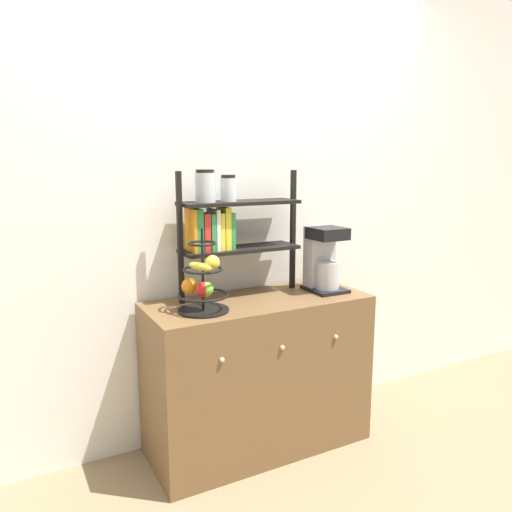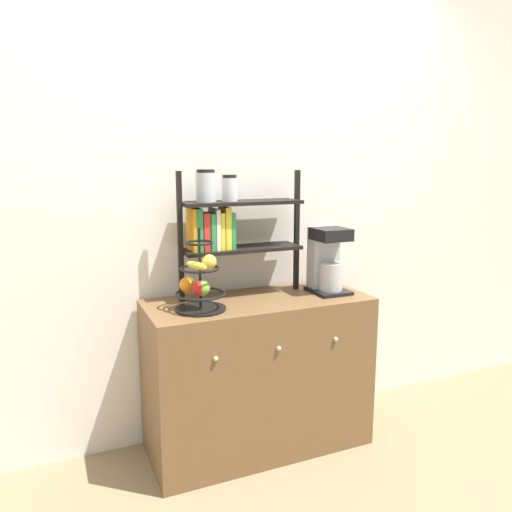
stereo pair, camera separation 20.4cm
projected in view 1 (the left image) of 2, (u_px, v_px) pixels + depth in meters
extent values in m
plane|color=#847051|center=(281.00, 467.00, 2.50)|extent=(12.00, 12.00, 0.00)
cube|color=silver|center=(234.00, 201.00, 2.71)|extent=(7.00, 0.05, 2.60)
cube|color=brown|center=(258.00, 374.00, 2.63)|extent=(1.15, 0.48, 0.81)
sphere|color=#B2AD8C|center=(222.00, 360.00, 2.23)|extent=(0.02, 0.02, 0.02)
sphere|color=#B2AD8C|center=(282.00, 348.00, 2.38)|extent=(0.02, 0.02, 0.02)
sphere|color=#B2AD8C|center=(336.00, 337.00, 2.53)|extent=(0.02, 0.02, 0.02)
cube|color=black|center=(325.00, 289.00, 2.73)|extent=(0.18, 0.22, 0.02)
cube|color=#B7B7BC|center=(319.00, 256.00, 2.75)|extent=(0.16, 0.09, 0.33)
cylinder|color=#B7B7BC|center=(327.00, 275.00, 2.69)|extent=(0.13, 0.13, 0.15)
cube|color=black|center=(328.00, 233.00, 2.66)|extent=(0.17, 0.18, 0.06)
cylinder|color=black|center=(204.00, 310.00, 2.36)|extent=(0.24, 0.24, 0.01)
cylinder|color=black|center=(203.00, 269.00, 2.32)|extent=(0.01, 0.01, 0.38)
torus|color=black|center=(203.00, 295.00, 2.34)|extent=(0.24, 0.24, 0.01)
torus|color=black|center=(203.00, 269.00, 2.32)|extent=(0.19, 0.19, 0.01)
torus|color=black|center=(202.00, 243.00, 2.30)|extent=(0.13, 0.13, 0.01)
sphere|color=red|center=(204.00, 289.00, 2.30)|extent=(0.07, 0.07, 0.07)
sphere|color=#6BAD33|center=(206.00, 289.00, 2.30)|extent=(0.07, 0.07, 0.07)
sphere|color=orange|center=(189.00, 286.00, 2.35)|extent=(0.08, 0.08, 0.08)
ellipsoid|color=yellow|center=(200.00, 267.00, 2.28)|extent=(0.09, 0.15, 0.04)
sphere|color=gold|center=(212.00, 263.00, 2.30)|extent=(0.07, 0.07, 0.07)
cube|color=black|center=(180.00, 239.00, 2.43)|extent=(0.02, 0.02, 0.65)
cube|color=black|center=(293.00, 230.00, 2.73)|extent=(0.02, 0.02, 0.65)
cube|color=black|center=(240.00, 249.00, 2.60)|extent=(0.63, 0.20, 0.02)
cube|color=black|center=(240.00, 203.00, 2.55)|extent=(0.63, 0.20, 0.02)
cube|color=orange|center=(191.00, 230.00, 2.45)|extent=(0.02, 0.14, 0.21)
cube|color=#2D8C47|center=(196.00, 230.00, 2.47)|extent=(0.03, 0.13, 0.21)
cube|color=red|center=(203.00, 232.00, 2.48)|extent=(0.03, 0.14, 0.19)
cube|color=#2D8C47|center=(209.00, 232.00, 2.50)|extent=(0.02, 0.14, 0.19)
cube|color=white|center=(213.00, 229.00, 2.51)|extent=(0.02, 0.14, 0.21)
cube|color=yellow|center=(218.00, 231.00, 2.52)|extent=(0.02, 0.13, 0.19)
cube|color=yellow|center=(224.00, 228.00, 2.53)|extent=(0.03, 0.13, 0.21)
cube|color=#2D8C47|center=(229.00, 230.00, 2.55)|extent=(0.02, 0.13, 0.19)
cylinder|color=silver|center=(205.00, 188.00, 2.45)|extent=(0.10, 0.10, 0.14)
cylinder|color=black|center=(205.00, 171.00, 2.44)|extent=(0.09, 0.09, 0.02)
cylinder|color=silver|center=(228.00, 190.00, 2.51)|extent=(0.08, 0.08, 0.12)
cylinder|color=black|center=(228.00, 176.00, 2.50)|extent=(0.07, 0.07, 0.02)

